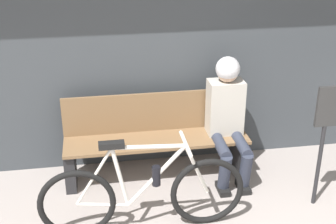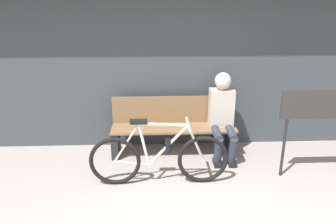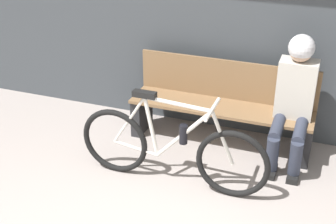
{
  "view_description": "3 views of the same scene",
  "coord_description": "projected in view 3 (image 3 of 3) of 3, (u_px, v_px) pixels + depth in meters",
  "views": [
    {
      "loc": [
        -0.67,
        -1.61,
        2.52
      ],
      "look_at": [
        -0.07,
        1.98,
        0.88
      ],
      "focal_mm": 50.0,
      "sensor_mm": 36.0,
      "label": 1
    },
    {
      "loc": [
        -0.39,
        -1.98,
        2.19
      ],
      "look_at": [
        -0.23,
        1.84,
        0.84
      ],
      "focal_mm": 35.0,
      "sensor_mm": 36.0,
      "label": 2
    },
    {
      "loc": [
        0.81,
        -1.63,
        2.45
      ],
      "look_at": [
        -0.47,
        1.84,
        0.55
      ],
      "focal_mm": 50.0,
      "sensor_mm": 36.0,
      "label": 3
    }
  ],
  "objects": [
    {
      "name": "park_bench_near",
      "position": [
        222.0,
        106.0,
        4.6
      ],
      "size": [
        1.78,
        0.42,
        0.83
      ],
      "color": "brown",
      "rests_on": "ground_plane"
    },
    {
      "name": "person_seated",
      "position": [
        295.0,
        94.0,
        4.17
      ],
      "size": [
        0.34,
        0.62,
        1.21
      ],
      "color": "#2D3342",
      "rests_on": "ground_plane"
    },
    {
      "name": "bicycle",
      "position": [
        171.0,
        149.0,
        3.98
      ],
      "size": [
        1.7,
        0.4,
        0.85
      ],
      "color": "black",
      "rests_on": "ground_plane"
    }
  ]
}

